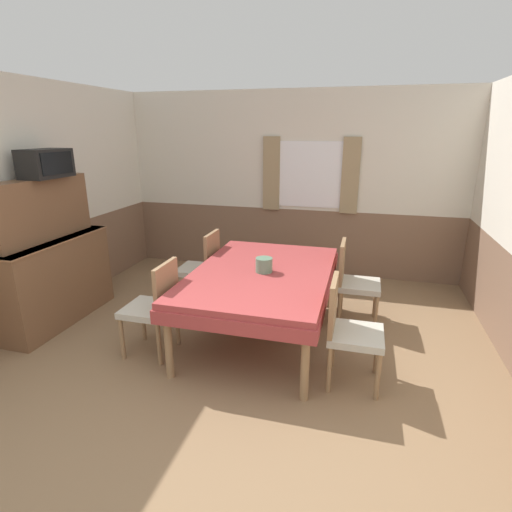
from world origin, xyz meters
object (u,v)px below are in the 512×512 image
chair_right_near (348,328)px  tv (46,164)px  dining_table (262,280)px  chair_left_near (155,305)px  chair_right_far (353,280)px  sideboard (51,263)px  chair_left_far (202,266)px  vase (264,265)px

chair_right_near → tv: bearing=-97.8°
dining_table → chair_left_near: size_ratio=2.19×
chair_right_far → chair_left_near: (-1.77, -1.15, 0.00)m
chair_right_far → sideboard: (-3.19, -0.82, 0.17)m
chair_left_near → sideboard: size_ratio=0.58×
chair_right_near → chair_right_far: bearing=-180.0°
chair_left_far → sideboard: 1.65m
chair_left_near → chair_right_near: bearing=-90.0°
chair_left_far → chair_right_far: size_ratio=1.00×
sideboard → tv: (0.05, 0.10, 1.06)m
chair_right_near → tv: tv is taller
chair_right_near → chair_left_near: 1.77m
sideboard → vase: 2.35m
dining_table → chair_right_far: (0.88, 0.58, -0.12)m
dining_table → chair_right_far: size_ratio=2.19×
sideboard → chair_right_near: bearing=-6.0°
chair_left_far → vase: (0.91, -0.60, 0.29)m
chair_left_far → chair_left_near: size_ratio=1.00×
dining_table → sideboard: sideboard is taller
dining_table → sideboard: 2.32m
dining_table → chair_right_near: 1.06m
chair_right_near → dining_table: bearing=-123.2°
chair_left_far → chair_right_near: (1.77, -1.15, 0.00)m
tv → vase: 2.48m
chair_right_near → sideboard: 3.21m
chair_right_near → tv: 3.40m
dining_table → sideboard: size_ratio=1.27×
chair_left_near → vase: size_ratio=5.54×
chair_right_far → tv: size_ratio=1.76×
chair_right_far → tv: tv is taller
tv → sideboard: bearing=-115.8°
chair_right_far → chair_left_near: 2.11m
chair_right_far → tv: (-3.14, -0.72, 1.23)m
dining_table → tv: size_ratio=3.86×
dining_table → chair_left_far: bearing=146.8°
chair_right_near → chair_left_near: size_ratio=1.00×
dining_table → tv: tv is taller
chair_left_far → dining_table: bearing=-123.2°
chair_right_far → sideboard: 3.30m
dining_table → chair_left_near: 1.06m
chair_left_far → chair_left_near: (0.00, -1.15, 0.00)m
sideboard → tv: 1.06m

